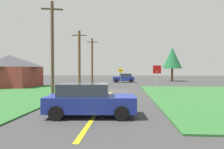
% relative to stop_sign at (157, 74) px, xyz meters
% --- Properties ---
extents(ground_plane, '(120.00, 120.00, 0.00)m').
position_rel_stop_sign_xyz_m(ground_plane, '(-4.58, 1.33, -1.93)').
color(ground_plane, '#393939').
extents(grass_verge_right, '(12.00, 20.00, 0.08)m').
position_rel_stop_sign_xyz_m(grass_verge_right, '(4.95, -2.67, -1.89)').
color(grass_verge_right, '#2E662F').
rests_on(grass_verge_right, ground).
extents(grass_verge_left, '(12.00, 20.00, 0.08)m').
position_rel_stop_sign_xyz_m(grass_verge_left, '(-14.10, -2.67, -1.89)').
color(grass_verge_left, '#2E662F').
rests_on(grass_verge_left, ground).
extents(lane_stripe_center, '(0.20, 14.00, 0.01)m').
position_rel_stop_sign_xyz_m(lane_stripe_center, '(-4.58, -6.67, -1.93)').
color(lane_stripe_center, yellow).
rests_on(lane_stripe_center, ground).
extents(stop_sign, '(0.78, 0.08, 2.73)m').
position_rel_stop_sign_xyz_m(stop_sign, '(0.00, 0.00, 0.00)').
color(stop_sign, '#9EA0A8').
rests_on(stop_sign, ground).
extents(car_approaching_junction, '(3.94, 2.18, 1.62)m').
position_rel_stop_sign_xyz_m(car_approaching_junction, '(-3.38, 17.22, -1.13)').
color(car_approaching_junction, navy).
rests_on(car_approaching_junction, ground).
extents(car_behind_on_main_road, '(4.46, 2.24, 1.62)m').
position_rel_stop_sign_xyz_m(car_behind_on_main_road, '(-4.84, -9.97, -1.13)').
color(car_behind_on_main_road, navy).
rests_on(car_behind_on_main_road, ground).
extents(utility_pole_near, '(1.78, 0.53, 8.08)m').
position_rel_stop_sign_xyz_m(utility_pole_near, '(-9.27, -3.14, 2.25)').
color(utility_pole_near, brown).
rests_on(utility_pole_near, ground).
extents(utility_pole_mid, '(1.80, 0.33, 7.37)m').
position_rel_stop_sign_xyz_m(utility_pole_mid, '(-9.09, 5.89, 1.85)').
color(utility_pole_mid, brown).
rests_on(utility_pole_mid, ground).
extents(utility_pole_far, '(1.80, 0.40, 7.79)m').
position_rel_stop_sign_xyz_m(utility_pole_far, '(-8.96, 14.93, 2.06)').
color(utility_pole_far, brown).
rests_on(utility_pole_far, ground).
extents(direction_sign, '(0.90, 0.15, 2.66)m').
position_rel_stop_sign_xyz_m(direction_sign, '(-3.78, 8.48, -0.27)').
color(direction_sign, slate).
rests_on(direction_sign, ground).
extents(oak_tree_left, '(3.85, 3.85, 6.83)m').
position_rel_stop_sign_xyz_m(oak_tree_left, '(6.34, 21.49, 2.76)').
color(oak_tree_left, brown).
rests_on(oak_tree_left, ground).
extents(barn, '(6.88, 6.05, 4.29)m').
position_rel_stop_sign_xyz_m(barn, '(-18.66, 5.91, 0.21)').
color(barn, maroon).
rests_on(barn, ground).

